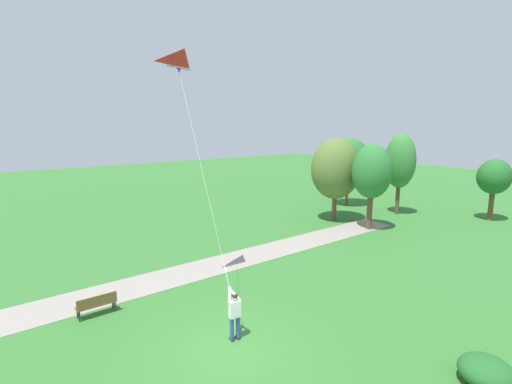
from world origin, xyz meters
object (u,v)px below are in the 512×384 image
Objects in this scene: person_kite_flyer at (234,312)px; lakeside_shrub at (486,372)px; park_bench_near_walkway at (97,304)px; tree_behind_path at (336,169)px; tree_lakeside_far at (348,160)px; tree_treeline_right at (400,161)px; tree_horizon_far at (494,177)px; tree_treeline_center at (372,172)px; flying_kite at (185,63)px.

person_kite_flyer reaches higher than lakeside_shrub.
park_bench_near_walkway is 0.23× the size of tree_behind_path.
tree_lakeside_far is at bearing 119.96° from tree_behind_path.
tree_lakeside_far is at bearing 138.63° from lakeside_shrub.
tree_treeline_right is 1.39× the size of tree_horizon_far.
tree_treeline_right reaches higher than person_kite_flyer.
tree_treeline_center is at bearing 1.71° from tree_behind_path.
flying_kite is 1.35× the size of tree_behind_path.
tree_treeline_right is 5.94m from tree_treeline_center.
tree_horizon_far is at bearing 66.70° from tree_treeline_center.
lakeside_shrub is (10.97, 3.76, -9.55)m from flying_kite.
tree_treeline_right is 6.96m from tree_horizon_far.
flying_kite is 15.89m from tree_treeline_center.
tree_treeline_right is 1.10× the size of tree_treeline_center.
person_kite_flyer is 18.05m from tree_behind_path.
person_kite_flyer is at bearing -69.66° from tree_treeline_center.
tree_treeline_right is (4.77, 0.68, 0.21)m from tree_lakeside_far.
tree_horizon_far is at bearing 82.75° from flying_kite.
person_kite_flyer is at bearing -9.02° from flying_kite.
tree_lakeside_far is 0.97× the size of tree_behind_path.
flying_kite is at bearing -69.87° from tree_lakeside_far.
tree_horizon_far reaches higher than park_bench_near_walkway.
flying_kite is (-4.65, 0.74, 8.93)m from person_kite_flyer.
tree_treeline_center is (-5.74, 15.48, 3.10)m from person_kite_flyer.
flying_kite reaches higher than tree_behind_path.
tree_behind_path is at bearing -60.04° from tree_lakeside_far.
tree_behind_path reaches higher than tree_horizon_far.
tree_horizon_far is at bearing 24.22° from tree_lakeside_far.
tree_behind_path reaches higher than lakeside_shrub.
tree_treeline_center is at bearing -39.44° from tree_lakeside_far.
tree_treeline_center is at bearing 110.34° from person_kite_flyer.
person_kite_flyer is 0.27× the size of tree_treeline_right.
tree_behind_path is 1.05× the size of tree_treeline_center.
tree_treeline_center is (-1.08, 14.74, -5.83)m from flying_kite.
tree_lakeside_far is 24.60m from lakeside_shrub.
tree_treeline_center is at bearing -113.30° from tree_horizon_far.
park_bench_near_walkway reaches higher than lakeside_shrub.
tree_horizon_far is at bearing 110.74° from lakeside_shrub.
tree_lakeside_far is at bearing -171.89° from tree_treeline_right.
park_bench_near_walkway is 19.29m from tree_treeline_center.
tree_behind_path is at bearing -178.29° from tree_treeline_center.
flying_kite is 1.42× the size of tree_treeline_center.
park_bench_near_walkway is at bearing -84.19° from tree_treeline_right.
lakeside_shrub is at bearing -42.32° from tree_treeline_center.
tree_lakeside_far is 1.30× the size of tree_horizon_far.
tree_lakeside_far reaches higher than person_kite_flyer.
tree_treeline_center is (-1.10, 18.91, 3.64)m from park_bench_near_walkway.
tree_behind_path is (-4.28, 14.64, -5.90)m from flying_kite.
flying_kite is 5.77× the size of park_bench_near_walkway.
flying_kite is at bearing -85.79° from tree_treeline_center.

